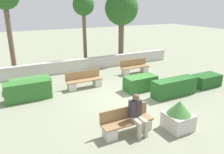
% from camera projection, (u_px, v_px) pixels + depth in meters
% --- Properties ---
extents(ground_plane, '(60.00, 60.00, 0.00)m').
position_uv_depth(ground_plane, '(125.00, 98.00, 9.80)').
color(ground_plane, gray).
extents(perimeter_wall, '(12.56, 0.30, 0.75)m').
position_uv_depth(perimeter_wall, '(85.00, 64.00, 13.88)').
color(perimeter_wall, beige).
rests_on(perimeter_wall, ground_plane).
extents(bench_front, '(1.75, 0.49, 0.83)m').
position_uv_depth(bench_front, '(127.00, 124.00, 7.04)').
color(bench_front, '#937047').
rests_on(bench_front, ground_plane).
extents(bench_left_side, '(1.81, 0.48, 0.83)m').
position_uv_depth(bench_left_side, '(84.00, 82.00, 10.90)').
color(bench_left_side, '#937047').
rests_on(bench_left_side, ground_plane).
extents(bench_right_side, '(1.81, 0.49, 0.83)m').
position_uv_depth(bench_right_side, '(135.00, 68.00, 13.23)').
color(bench_right_side, '#937047').
rests_on(bench_right_side, ground_plane).
extents(person_seated_man, '(0.38, 0.63, 1.32)m').
position_uv_depth(person_seated_man, '(137.00, 112.00, 6.92)').
color(person_seated_man, '#B2A893').
rests_on(person_seated_man, ground_plane).
extents(hedge_block_near_left, '(1.87, 0.80, 0.56)m').
position_uv_depth(hedge_block_near_left, '(31.00, 84.00, 10.71)').
color(hedge_block_near_left, '#3D7A38').
rests_on(hedge_block_near_left, ground_plane).
extents(hedge_block_near_right, '(2.19, 0.63, 0.80)m').
position_uv_depth(hedge_block_near_right, '(174.00, 87.00, 9.95)').
color(hedge_block_near_right, '#286028').
rests_on(hedge_block_near_right, ground_plane).
extents(hedge_block_mid_left, '(1.55, 0.79, 0.70)m').
position_uv_depth(hedge_block_mid_left, '(140.00, 83.00, 10.62)').
color(hedge_block_mid_left, '#33702D').
rests_on(hedge_block_mid_left, ground_plane).
extents(hedge_block_mid_right, '(1.94, 0.68, 0.84)m').
position_uv_depth(hedge_block_mid_right, '(28.00, 91.00, 9.50)').
color(hedge_block_mid_right, '#33702D').
rests_on(hedge_block_mid_right, ground_plane).
extents(hedge_block_far_left, '(1.45, 0.81, 0.61)m').
position_uv_depth(hedge_block_far_left, '(206.00, 80.00, 11.12)').
color(hedge_block_far_left, '#235623').
rests_on(hedge_block_far_left, ground_plane).
extents(planter_corner_left, '(0.83, 0.83, 1.02)m').
position_uv_depth(planter_corner_left, '(179.00, 115.00, 7.21)').
color(planter_corner_left, beige).
rests_on(planter_corner_left, ground_plane).
extents(tree_center_left, '(1.38, 1.38, 4.67)m').
position_uv_depth(tree_center_left, '(84.00, 7.00, 13.93)').
color(tree_center_left, brown).
rests_on(tree_center_left, ground_plane).
extents(tree_center_right, '(2.35, 2.35, 4.92)m').
position_uv_depth(tree_center_right, '(121.00, 9.00, 15.30)').
color(tree_center_right, brown).
rests_on(tree_center_right, ground_plane).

